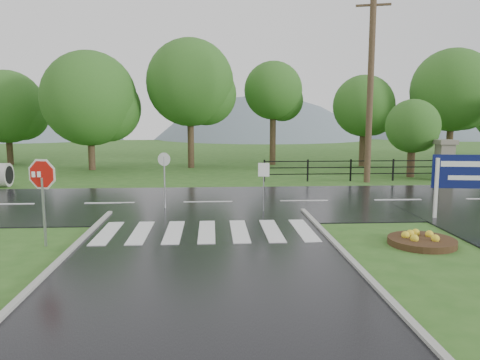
{
  "coord_description": "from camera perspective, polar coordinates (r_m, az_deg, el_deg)",
  "views": [
    {
      "loc": [
        0.17,
        -8.97,
        3.59
      ],
      "look_at": [
        1.08,
        6.0,
        1.5
      ],
      "focal_mm": 35.0,
      "sensor_mm": 36.0,
      "label": 1
    }
  ],
  "objects": [
    {
      "name": "flower_bed",
      "position": [
        14.05,
        21.29,
        -6.85
      ],
      "size": [
        1.84,
        1.84,
        0.37
      ],
      "color": "#332111",
      "rests_on": "ground"
    },
    {
      "name": "reg_sign_small",
      "position": [
        17.21,
        2.91,
        0.39
      ],
      "size": [
        0.41,
        0.07,
        1.85
      ],
      "color": "#939399",
      "rests_on": "ground"
    },
    {
      "name": "hills",
      "position": [
        76.47,
        -0.86,
        -6.56
      ],
      "size": [
        102.0,
        48.0,
        48.0
      ],
      "color": "slate",
      "rests_on": "ground"
    },
    {
      "name": "fence_west",
      "position": [
        26.25,
        13.35,
        1.45
      ],
      "size": [
        9.58,
        0.08,
        1.2
      ],
      "color": "black",
      "rests_on": "ground"
    },
    {
      "name": "pillar_west",
      "position": [
        28.18,
        23.66,
        2.35
      ],
      "size": [
        1.0,
        1.0,
        2.24
      ],
      "color": "gray",
      "rests_on": "ground"
    },
    {
      "name": "treeline",
      "position": [
        33.18,
        -2.01,
        1.71
      ],
      "size": [
        83.2,
        5.2,
        10.0
      ],
      "color": "#285D1C",
      "rests_on": "ground"
    },
    {
      "name": "utility_pole_east",
      "position": [
        25.89,
        15.6,
        10.89
      ],
      "size": [
        1.73,
        0.59,
        9.95
      ],
      "color": "#473523",
      "rests_on": "ground"
    },
    {
      "name": "main_road",
      "position": [
        19.31,
        -3.92,
        -2.8
      ],
      "size": [
        90.0,
        8.0,
        0.04
      ],
      "primitive_type": "cube",
      "color": "black",
      "rests_on": "ground"
    },
    {
      "name": "stop_sign",
      "position": [
        13.71,
        -22.96,
        -0.19
      ],
      "size": [
        1.1,
        0.36,
        2.58
      ],
      "color": "#939399",
      "rests_on": "ground"
    },
    {
      "name": "estate_billboard",
      "position": [
        17.99,
        26.24,
        0.56
      ],
      "size": [
        2.54,
        0.44,
        2.24
      ],
      "color": "silver",
      "rests_on": "ground"
    },
    {
      "name": "crosswalk",
      "position": [
        14.41,
        -4.07,
        -6.27
      ],
      "size": [
        6.5,
        2.8,
        0.02
      ],
      "color": "silver",
      "rests_on": "ground"
    },
    {
      "name": "ground",
      "position": [
        9.66,
        -4.37,
        -13.89
      ],
      "size": [
        120.0,
        120.0,
        0.0
      ],
      "primitive_type": "plane",
      "color": "#2F5D1F",
      "rests_on": "ground"
    },
    {
      "name": "entrance_tree_left",
      "position": [
        28.9,
        20.31,
        6.15
      ],
      "size": [
        3.09,
        3.09,
        4.51
      ],
      "color": "#3D2B1C",
      "rests_on": "ground"
    },
    {
      "name": "reg_sign_round",
      "position": [
        17.98,
        -9.21,
        0.79
      ],
      "size": [
        0.49,
        0.19,
        2.18
      ],
      "color": "#939399",
      "rests_on": "ground"
    }
  ]
}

